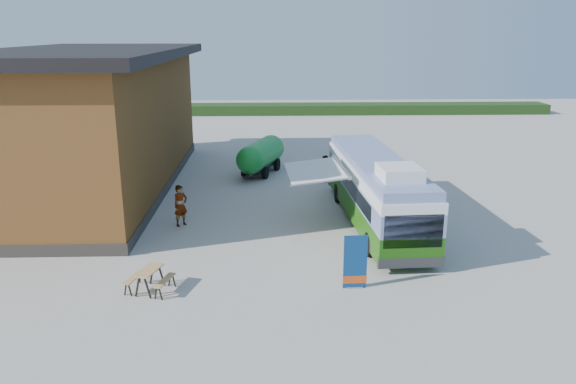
{
  "coord_description": "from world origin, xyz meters",
  "views": [
    {
      "loc": [
        -0.92,
        -20.38,
        8.43
      ],
      "look_at": [
        -0.13,
        3.86,
        1.4
      ],
      "focal_mm": 35.0,
      "sensor_mm": 36.0,
      "label": 1
    }
  ],
  "objects_px": {
    "picnic_table": "(149,275)",
    "person_b": "(325,169)",
    "slurry_tanker": "(261,155)",
    "banner": "(355,267)",
    "bus": "(376,188)",
    "person_a": "(181,206)"
  },
  "relations": [
    {
      "from": "person_a",
      "to": "banner",
      "type": "bearing_deg",
      "value": -85.9
    },
    {
      "from": "banner",
      "to": "person_b",
      "type": "relative_size",
      "value": 1.21
    },
    {
      "from": "slurry_tanker",
      "to": "bus",
      "type": "bearing_deg",
      "value": -41.32
    },
    {
      "from": "banner",
      "to": "person_b",
      "type": "bearing_deg",
      "value": 85.69
    },
    {
      "from": "person_a",
      "to": "slurry_tanker",
      "type": "bearing_deg",
      "value": 27.63
    },
    {
      "from": "bus",
      "to": "slurry_tanker",
      "type": "bearing_deg",
      "value": 116.18
    },
    {
      "from": "bus",
      "to": "banner",
      "type": "height_order",
      "value": "bus"
    },
    {
      "from": "picnic_table",
      "to": "person_a",
      "type": "relative_size",
      "value": 0.88
    },
    {
      "from": "picnic_table",
      "to": "person_a",
      "type": "height_order",
      "value": "person_a"
    },
    {
      "from": "picnic_table",
      "to": "person_b",
      "type": "xyz_separation_m",
      "value": [
        7.17,
        13.74,
        0.21
      ]
    },
    {
      "from": "banner",
      "to": "person_a",
      "type": "xyz_separation_m",
      "value": [
        -6.82,
        6.55,
        0.15
      ]
    },
    {
      "from": "banner",
      "to": "person_b",
      "type": "distance_m",
      "value": 13.72
    },
    {
      "from": "slurry_tanker",
      "to": "banner",
      "type": "bearing_deg",
      "value": -58.6
    },
    {
      "from": "bus",
      "to": "person_b",
      "type": "distance_m",
      "value": 7.42
    },
    {
      "from": "banner",
      "to": "slurry_tanker",
      "type": "distance_m",
      "value": 16.21
    },
    {
      "from": "banner",
      "to": "person_a",
      "type": "relative_size",
      "value": 1.02
    },
    {
      "from": "picnic_table",
      "to": "bus",
      "type": "bearing_deg",
      "value": 53.12
    },
    {
      "from": "bus",
      "to": "person_a",
      "type": "distance_m",
      "value": 8.71
    },
    {
      "from": "picnic_table",
      "to": "person_b",
      "type": "bearing_deg",
      "value": 78.72
    },
    {
      "from": "bus",
      "to": "slurry_tanker",
      "type": "xyz_separation_m",
      "value": [
        -5.23,
        9.33,
        -0.49
      ]
    },
    {
      "from": "banner",
      "to": "picnic_table",
      "type": "relative_size",
      "value": 1.16
    },
    {
      "from": "person_a",
      "to": "slurry_tanker",
      "type": "xyz_separation_m",
      "value": [
        3.45,
        9.3,
        0.25
      ]
    }
  ]
}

